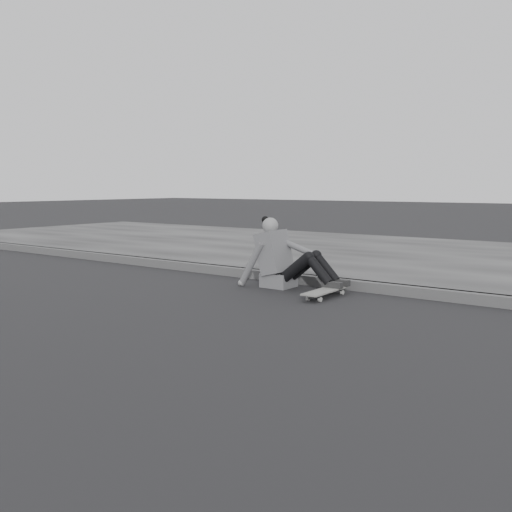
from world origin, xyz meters
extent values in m
plane|color=black|center=(0.00, 0.00, 0.00)|extent=(80.00, 80.00, 0.00)
cube|color=#464646|center=(0.00, 2.58, 0.06)|extent=(24.00, 0.16, 0.12)
cube|color=#3B3B3B|center=(0.00, 5.60, 0.06)|extent=(24.00, 6.00, 0.12)
cylinder|color=#989893|center=(-1.09, 1.70, 0.03)|extent=(0.03, 0.05, 0.05)
cylinder|color=#989893|center=(-0.94, 1.70, 0.03)|extent=(0.03, 0.05, 0.05)
cylinder|color=#989893|center=(-1.09, 2.22, 0.03)|extent=(0.03, 0.05, 0.05)
cylinder|color=#989893|center=(-0.94, 2.22, 0.03)|extent=(0.03, 0.05, 0.05)
cube|color=#29292B|center=(-1.02, 1.70, 0.06)|extent=(0.16, 0.04, 0.03)
cube|color=#29292B|center=(-1.02, 2.22, 0.06)|extent=(0.16, 0.04, 0.03)
cube|color=slate|center=(-1.02, 1.96, 0.08)|extent=(0.20, 0.78, 0.02)
cube|color=#565658|center=(-1.82, 2.21, 0.09)|extent=(0.36, 0.34, 0.18)
cube|color=#565658|center=(-1.89, 2.21, 0.43)|extent=(0.37, 0.40, 0.57)
cube|color=#565658|center=(-2.02, 2.21, 0.55)|extent=(0.14, 0.30, 0.20)
cylinder|color=gray|center=(-1.94, 2.21, 0.67)|extent=(0.09, 0.09, 0.08)
sphere|color=gray|center=(-1.95, 2.21, 0.76)|extent=(0.20, 0.20, 0.20)
sphere|color=black|center=(-2.04, 2.23, 0.83)|extent=(0.09, 0.09, 0.09)
cylinder|color=black|center=(-1.50, 2.12, 0.28)|extent=(0.43, 0.13, 0.39)
cylinder|color=black|center=(-1.50, 2.30, 0.28)|extent=(0.43, 0.13, 0.39)
cylinder|color=black|center=(-1.20, 2.12, 0.28)|extent=(0.35, 0.11, 0.36)
cylinder|color=black|center=(-1.20, 2.30, 0.28)|extent=(0.35, 0.11, 0.36)
sphere|color=black|center=(-1.34, 2.12, 0.42)|extent=(0.13, 0.13, 0.13)
sphere|color=black|center=(-1.34, 2.30, 0.42)|extent=(0.13, 0.13, 0.13)
cube|color=#252525|center=(-1.02, 2.12, 0.12)|extent=(0.24, 0.08, 0.07)
cube|color=#252525|center=(-1.02, 2.30, 0.12)|extent=(0.24, 0.08, 0.07)
cylinder|color=#565658|center=(-2.09, 2.00, 0.29)|extent=(0.38, 0.08, 0.58)
sphere|color=gray|center=(-2.24, 1.99, 0.04)|extent=(0.08, 0.08, 0.08)
cylinder|color=#565658|center=(-1.65, 2.37, 0.49)|extent=(0.48, 0.08, 0.21)
camera|label=1|loc=(2.04, -3.63, 1.25)|focal=40.00mm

